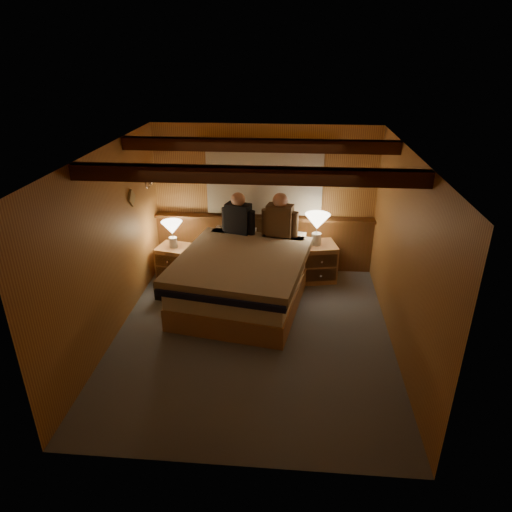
# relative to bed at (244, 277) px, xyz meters

# --- Properties ---
(floor) EXTENTS (4.20, 4.20, 0.00)m
(floor) POSITION_rel_bed_xyz_m (0.21, -0.86, -0.40)
(floor) COLOR slate
(floor) RESTS_ON ground
(ceiling) EXTENTS (4.20, 4.20, 0.00)m
(ceiling) POSITION_rel_bed_xyz_m (0.21, -0.86, 2.00)
(ceiling) COLOR #E29655
(ceiling) RESTS_ON wall_back
(wall_back) EXTENTS (3.60, 0.00, 3.60)m
(wall_back) POSITION_rel_bed_xyz_m (0.21, 1.24, 0.80)
(wall_back) COLOR #C08E45
(wall_back) RESTS_ON floor
(wall_left) EXTENTS (0.00, 4.20, 4.20)m
(wall_left) POSITION_rel_bed_xyz_m (-1.59, -0.86, 0.80)
(wall_left) COLOR #C08E45
(wall_left) RESTS_ON floor
(wall_right) EXTENTS (0.00, 4.20, 4.20)m
(wall_right) POSITION_rel_bed_xyz_m (2.01, -0.86, 0.80)
(wall_right) COLOR #C08E45
(wall_right) RESTS_ON floor
(wall_front) EXTENTS (3.60, 0.00, 3.60)m
(wall_front) POSITION_rel_bed_xyz_m (0.21, -2.96, 0.80)
(wall_front) COLOR #C08E45
(wall_front) RESTS_ON floor
(wainscot) EXTENTS (3.60, 0.23, 0.94)m
(wainscot) POSITION_rel_bed_xyz_m (0.21, 1.17, 0.09)
(wainscot) COLOR brown
(wainscot) RESTS_ON wall_back
(curtain_window) EXTENTS (2.18, 0.09, 1.11)m
(curtain_window) POSITION_rel_bed_xyz_m (0.21, 1.16, 1.12)
(curtain_window) COLOR #441F11
(curtain_window) RESTS_ON wall_back
(ceiling_beams) EXTENTS (3.60, 1.65, 0.16)m
(ceiling_beams) POSITION_rel_bed_xyz_m (0.21, -0.71, 1.91)
(ceiling_beams) COLOR #441F11
(ceiling_beams) RESTS_ON ceiling
(coat_rail) EXTENTS (0.05, 0.55, 0.24)m
(coat_rail) POSITION_rel_bed_xyz_m (-1.51, 0.71, 1.27)
(coat_rail) COLOR silver
(coat_rail) RESTS_ON wall_left
(framed_print) EXTENTS (0.30, 0.04, 0.25)m
(framed_print) POSITION_rel_bed_xyz_m (1.56, 1.21, 1.15)
(framed_print) COLOR #A18550
(framed_print) RESTS_ON wall_back
(bed) EXTENTS (2.06, 2.50, 0.77)m
(bed) POSITION_rel_bed_xyz_m (0.00, 0.00, 0.00)
(bed) COLOR #AC7649
(bed) RESTS_ON floor
(nightstand_left) EXTENTS (0.58, 0.54, 0.55)m
(nightstand_left) POSITION_rel_bed_xyz_m (-1.21, 0.67, -0.13)
(nightstand_left) COLOR #AC7649
(nightstand_left) RESTS_ON floor
(nightstand_right) EXTENTS (0.65, 0.61, 0.61)m
(nightstand_right) POSITION_rel_bed_xyz_m (1.11, 0.81, -0.09)
(nightstand_right) COLOR #AC7649
(nightstand_right) RESTS_ON floor
(lamp_left) EXTENTS (0.33, 0.33, 0.43)m
(lamp_left) POSITION_rel_bed_xyz_m (-1.20, 0.66, 0.45)
(lamp_left) COLOR beige
(lamp_left) RESTS_ON nightstand_left
(lamp_right) EXTENTS (0.39, 0.39, 0.51)m
(lamp_right) POSITION_rel_bed_xyz_m (1.07, 0.79, 0.57)
(lamp_right) COLOR beige
(lamp_right) RESTS_ON nightstand_right
(person_left) EXTENTS (0.55, 0.32, 0.69)m
(person_left) POSITION_rel_bed_xyz_m (-0.17, 0.83, 0.63)
(person_left) COLOR black
(person_left) RESTS_ON bed
(person_right) EXTENTS (0.58, 0.31, 0.72)m
(person_right) POSITION_rel_bed_xyz_m (0.49, 0.77, 0.65)
(person_right) COLOR #4E351F
(person_right) RESTS_ON bed
(duffel_bag) EXTENTS (0.51, 0.35, 0.34)m
(duffel_bag) POSITION_rel_bed_xyz_m (-1.09, 0.00, -0.25)
(duffel_bag) COLOR black
(duffel_bag) RESTS_ON floor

